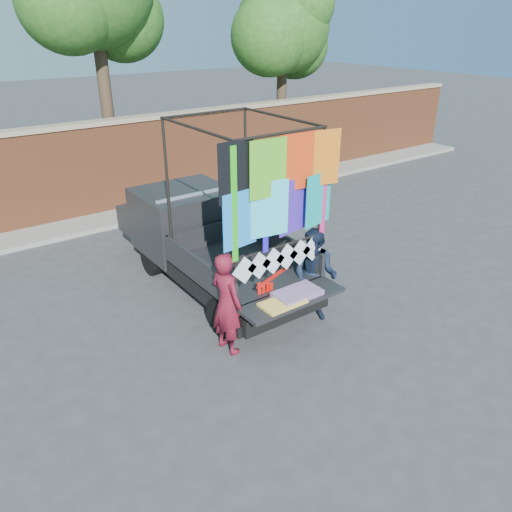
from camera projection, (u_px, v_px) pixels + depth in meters
ground at (236, 323)px, 9.19m from camera, size 90.00×90.00×0.00m
brick_wall at (94, 169)px, 13.74m from camera, size 30.00×0.45×2.61m
curb at (110, 219)px, 13.77m from camera, size 30.00×1.20×0.12m
tree_right at (285, 29)px, 17.06m from camera, size 4.20×3.30×6.62m
pickup_truck at (198, 237)px, 10.57m from camera, size 2.24×5.64×3.55m
woman at (227, 303)px, 8.09m from camera, size 0.51×0.70×1.79m
man at (315, 275)px, 9.02m from camera, size 0.99×1.07×1.76m
streamer_bundle at (269, 289)px, 8.48m from camera, size 0.91×0.37×0.65m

